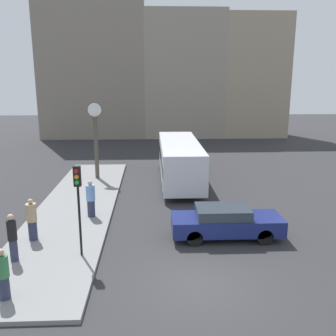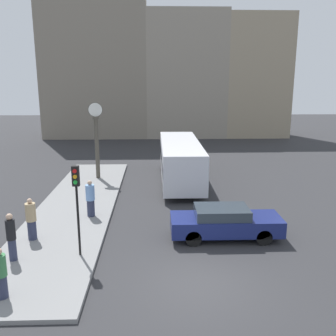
# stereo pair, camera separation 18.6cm
# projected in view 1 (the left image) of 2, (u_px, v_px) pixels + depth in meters

# --- Properties ---
(ground_plane) EXTENTS (120.00, 120.00, 0.00)m
(ground_plane) POSITION_uv_depth(u_px,v_px,m) (199.00, 284.00, 12.65)
(ground_plane) COLOR #2D2D30
(sidewalk_corner) EXTENTS (3.97, 19.53, 0.16)m
(sidewalk_corner) POSITION_uv_depth(u_px,v_px,m) (77.00, 207.00, 19.94)
(sidewalk_corner) COLOR gray
(sidewalk_corner) RESTS_ON ground_plane
(building_row) EXTENTS (28.27, 5.00, 18.99)m
(building_row) POSITION_uv_depth(u_px,v_px,m) (155.00, 65.00, 43.06)
(building_row) COLOR gray
(building_row) RESTS_ON ground_plane
(sedan_car) EXTENTS (4.74, 1.74, 1.41)m
(sedan_car) POSITION_uv_depth(u_px,v_px,m) (226.00, 222.00, 16.15)
(sedan_car) COLOR navy
(sedan_car) RESTS_ON ground_plane
(bus_distant) EXTENTS (2.51, 9.49, 2.70)m
(bus_distant) POSITION_uv_depth(u_px,v_px,m) (180.00, 159.00, 24.82)
(bus_distant) COLOR silver
(bus_distant) RESTS_ON ground_plane
(traffic_light_near) EXTENTS (0.26, 0.24, 3.52)m
(traffic_light_near) POSITION_uv_depth(u_px,v_px,m) (78.00, 192.00, 13.77)
(traffic_light_near) COLOR black
(traffic_light_near) RESTS_ON sidewalk_corner
(street_clock) EXTENTS (0.97, 0.36, 5.09)m
(street_clock) POSITION_uv_depth(u_px,v_px,m) (96.00, 140.00, 24.87)
(street_clock) COLOR #4C473D
(street_clock) RESTS_ON sidewalk_corner
(pedestrian_blue_stripe) EXTENTS (0.43, 0.43, 1.81)m
(pedestrian_blue_stripe) POSITION_uv_depth(u_px,v_px,m) (91.00, 199.00, 18.22)
(pedestrian_blue_stripe) COLOR #2D334C
(pedestrian_blue_stripe) RESTS_ON sidewalk_corner
(pedestrian_tan_coat) EXTENTS (0.42, 0.42, 1.80)m
(pedestrian_tan_coat) POSITION_uv_depth(u_px,v_px,m) (32.00, 220.00, 15.54)
(pedestrian_tan_coat) COLOR #2D334C
(pedestrian_tan_coat) RESTS_ON sidewalk_corner
(pedestrian_black_jacket) EXTENTS (0.34, 0.34, 1.83)m
(pedestrian_black_jacket) POSITION_uv_depth(u_px,v_px,m) (13.00, 237.00, 13.72)
(pedestrian_black_jacket) COLOR #2D334C
(pedestrian_black_jacket) RESTS_ON sidewalk_corner
(pedestrian_green_hoodie) EXTENTS (0.40, 0.40, 1.65)m
(pedestrian_green_hoodie) POSITION_uv_depth(u_px,v_px,m) (3.00, 274.00, 11.36)
(pedestrian_green_hoodie) COLOR #2D334C
(pedestrian_green_hoodie) RESTS_ON sidewalk_corner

